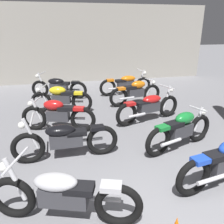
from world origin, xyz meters
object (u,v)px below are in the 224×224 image
object	(u,v)px
motorcycle_left_row_1	(65,139)
motorcycle_right_row_3	(136,92)
motorcycle_left_row_2	(58,114)
motorcycle_left_row_3	(61,98)
motorcycle_right_row_2	(149,106)
motorcycle_left_row_0	(63,194)
motorcycle_right_row_4	(126,84)
motorcycle_left_row_4	(58,86)
motorcycle_right_row_1	(181,130)

from	to	relation	value
motorcycle_left_row_1	motorcycle_right_row_3	world-z (taller)	motorcycle_left_row_1
motorcycle_left_row_2	motorcycle_left_row_3	distance (m)	1.45
motorcycle_left_row_2	motorcycle_right_row_2	xyz separation A→B (m)	(2.56, 0.09, -0.01)
motorcycle_left_row_0	motorcycle_left_row_2	size ratio (longest dim) A/B	1.09
motorcycle_left_row_3	motorcycle_right_row_4	world-z (taller)	motorcycle_right_row_4
motorcycle_left_row_4	motorcycle_right_row_4	world-z (taller)	same
motorcycle_left_row_1	motorcycle_right_row_2	distance (m)	2.88
motorcycle_left_row_2	motorcycle_right_row_4	xyz separation A→B (m)	(2.71, 2.94, -0.01)
motorcycle_left_row_0	motorcycle_left_row_3	world-z (taller)	motorcycle_left_row_0
motorcycle_left_row_0	motorcycle_left_row_1	size ratio (longest dim) A/B	0.96
motorcycle_left_row_1	motorcycle_left_row_3	distance (m)	2.91
motorcycle_left_row_2	motorcycle_right_row_1	world-z (taller)	same
motorcycle_left_row_2	motorcycle_left_row_1	bearing A→B (deg)	-84.87
motorcycle_right_row_2	motorcycle_right_row_1	bearing A→B (deg)	-87.19
motorcycle_right_row_1	motorcycle_right_row_2	size ratio (longest dim) A/B	0.90
motorcycle_left_row_3	motorcycle_left_row_4	bearing A→B (deg)	91.72
motorcycle_right_row_4	motorcycle_left_row_2	bearing A→B (deg)	-132.69
motorcycle_left_row_4	motorcycle_right_row_2	distance (m)	3.89
motorcycle_right_row_2	motorcycle_right_row_3	bearing A→B (deg)	85.53
motorcycle_left_row_4	motorcycle_right_row_1	xyz separation A→B (m)	(2.57, -4.66, 0.01)
motorcycle_left_row_1	motorcycle_right_row_4	size ratio (longest dim) A/B	1.00
motorcycle_left_row_3	motorcycle_left_row_4	xyz separation A→B (m)	(-0.05, 1.63, -0.01)
motorcycle_left_row_2	motorcycle_right_row_4	distance (m)	4.00
motorcycle_left_row_0	motorcycle_right_row_2	bearing A→B (deg)	51.89
motorcycle_left_row_3	motorcycle_right_row_3	xyz separation A→B (m)	(2.56, 0.18, 0.00)
motorcycle_right_row_1	motorcycle_right_row_3	world-z (taller)	same
motorcycle_left_row_2	motorcycle_right_row_2	size ratio (longest dim) A/B	0.90
motorcycle_left_row_2	motorcycle_right_row_2	world-z (taller)	motorcycle_right_row_2
motorcycle_left_row_4	motorcycle_right_row_3	size ratio (longest dim) A/B	1.06
motorcycle_left_row_2	motorcycle_right_row_4	world-z (taller)	motorcycle_right_row_4
motorcycle_right_row_3	motorcycle_left_row_2	bearing A→B (deg)	-148.70
motorcycle_left_row_1	motorcycle_left_row_4	size ratio (longest dim) A/B	1.04
motorcycle_left_row_1	motorcycle_left_row_3	xyz separation A→B (m)	(-0.01, 2.91, 0.01)
motorcycle_left_row_3	motorcycle_left_row_1	bearing A→B (deg)	-89.83
motorcycle_right_row_1	motorcycle_left_row_4	bearing A→B (deg)	118.88
motorcycle_left_row_1	motorcycle_right_row_1	size ratio (longest dim) A/B	1.14
motorcycle_left_row_1	motorcycle_right_row_2	world-z (taller)	same
motorcycle_right_row_2	motorcycle_left_row_2	bearing A→B (deg)	-178.01
motorcycle_left_row_1	motorcycle_left_row_3	size ratio (longest dim) A/B	1.12
motorcycle_left_row_3	motorcycle_left_row_4	world-z (taller)	motorcycle_left_row_4
motorcycle_right_row_1	motorcycle_left_row_0	bearing A→B (deg)	-149.25
motorcycle_right_row_4	motorcycle_left_row_0	bearing A→B (deg)	-113.84
motorcycle_right_row_2	motorcycle_right_row_4	bearing A→B (deg)	86.95
motorcycle_left_row_1	motorcycle_left_row_2	xyz separation A→B (m)	(-0.13, 1.46, 0.01)
motorcycle_right_row_4	motorcycle_left_row_4	bearing A→B (deg)	177.17
motorcycle_left_row_0	motorcycle_right_row_3	xyz separation A→B (m)	(2.66, 4.78, 0.01)
motorcycle_left_row_0	motorcycle_left_row_1	world-z (taller)	same
motorcycle_left_row_0	motorcycle_right_row_2	size ratio (longest dim) A/B	0.99
motorcycle_right_row_3	motorcycle_right_row_4	size ratio (longest dim) A/B	0.90
motorcycle_left_row_0	motorcycle_right_row_2	distance (m)	4.11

